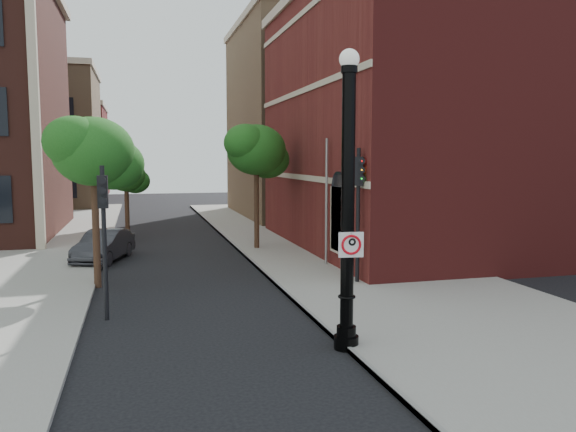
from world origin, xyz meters
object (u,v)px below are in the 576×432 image
object	(u,v)px
no_parking_sign	(351,244)
traffic_signal_right	(358,193)
traffic_signal_left	(104,217)
lamppost	(348,214)
parked_car	(104,246)

from	to	relation	value
no_parking_sign	traffic_signal_right	bearing A→B (deg)	74.49
traffic_signal_left	no_parking_sign	bearing A→B (deg)	-33.47
no_parking_sign	traffic_signal_right	world-z (taller)	traffic_signal_right
lamppost	parked_car	xyz separation A→B (m)	(-6.06, 13.11, -2.48)
no_parking_sign	traffic_signal_left	xyz separation A→B (m)	(-5.52, 4.05, 0.36)
no_parking_sign	parked_car	xyz separation A→B (m)	(-6.08, 13.28, -1.81)
lamppost	parked_car	bearing A→B (deg)	114.80
no_parking_sign	traffic_signal_left	size ratio (longest dim) A/B	0.14
traffic_signal_left	traffic_signal_right	size ratio (longest dim) A/B	0.89
lamppost	traffic_signal_right	size ratio (longest dim) A/B	1.43
parked_car	traffic_signal_right	bearing A→B (deg)	-20.78
no_parking_sign	parked_car	world-z (taller)	no_parking_sign
parked_car	lamppost	bearing A→B (deg)	-47.24
parked_car	traffic_signal_right	world-z (taller)	traffic_signal_right
no_parking_sign	traffic_signal_left	bearing A→B (deg)	151.67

